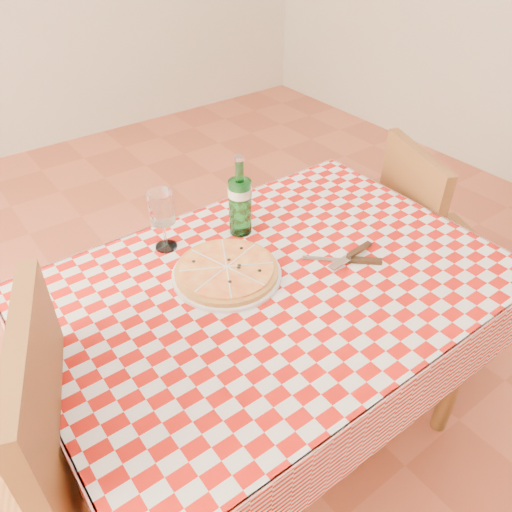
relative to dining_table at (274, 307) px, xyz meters
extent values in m
plane|color=#A84F36|center=(0.00, 0.00, -0.66)|extent=(6.00, 6.00, 0.00)
cube|color=brown|center=(0.00, 0.00, 0.07)|extent=(1.20, 0.80, 0.04)
cylinder|color=brown|center=(0.54, -0.34, -0.30)|extent=(0.06, 0.06, 0.71)
cylinder|color=brown|center=(-0.54, 0.34, -0.30)|extent=(0.06, 0.06, 0.71)
cylinder|color=brown|center=(0.54, 0.34, -0.30)|extent=(0.06, 0.06, 0.71)
cube|color=#AA120A|center=(0.00, 0.00, 0.09)|extent=(1.30, 0.90, 0.01)
cube|color=brown|center=(0.92, 0.06, -0.23)|extent=(0.52, 0.52, 0.04)
cylinder|color=brown|center=(0.69, -0.04, -0.45)|extent=(0.03, 0.03, 0.41)
cylinder|color=brown|center=(1.01, -0.16, -0.45)|extent=(0.03, 0.03, 0.41)
cylinder|color=brown|center=(0.82, 0.28, -0.45)|extent=(0.03, 0.03, 0.41)
cylinder|color=brown|center=(1.14, 0.16, -0.45)|extent=(0.03, 0.03, 0.41)
cube|color=brown|center=(0.75, 0.13, 0.01)|extent=(0.18, 0.39, 0.44)
cylinder|color=brown|center=(-0.59, 0.12, -0.43)|extent=(0.04, 0.04, 0.46)
cube|color=brown|center=(-0.65, -0.06, 0.09)|extent=(0.20, 0.44, 0.50)
camera|label=1|loc=(-0.68, -0.82, 1.00)|focal=35.00mm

